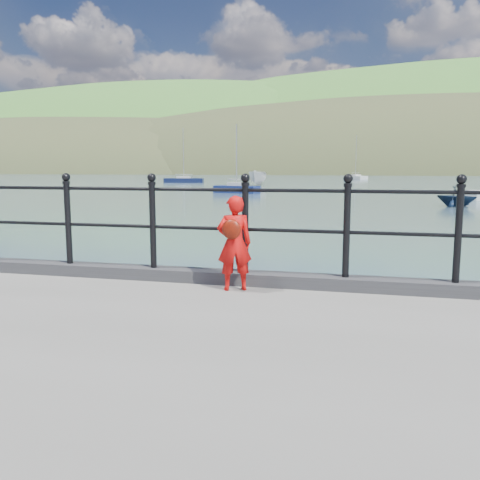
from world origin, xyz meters
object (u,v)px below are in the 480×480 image
(launch_white, at_px, (258,178))
(sailboat_left, at_px, (184,181))
(railing, at_px, (198,216))
(launch_navy, at_px, (456,196))
(child, at_px, (234,243))
(sailboat_port, at_px, (236,190))
(sailboat_deep, at_px, (355,178))

(launch_white, height_order, sailboat_left, sailboat_left)
(railing, xyz_separation_m, sailboat_left, (-25.96, 70.74, -1.49))
(sailboat_left, bearing_deg, launch_white, -46.02)
(railing, distance_m, launch_white, 61.73)
(launch_navy, distance_m, sailboat_left, 54.49)
(child, bearing_deg, launch_navy, -125.51)
(child, height_order, sailboat_left, sailboat_left)
(sailboat_left, xyz_separation_m, sailboat_port, (16.20, -30.03, 0.00))
(sailboat_left, distance_m, sailboat_deep, 39.41)
(railing, bearing_deg, sailboat_port, 103.48)
(launch_navy, distance_m, sailboat_deep, 72.91)
(child, bearing_deg, railing, -52.29)
(railing, distance_m, child, 0.69)
(child, relative_size, launch_white, 0.21)
(launch_navy, bearing_deg, sailboat_left, 71.00)
(child, bearing_deg, sailboat_left, -91.10)
(launch_white, xyz_separation_m, sailboat_port, (2.04, -19.87, -0.67))
(launch_navy, height_order, sailboat_left, sailboat_left)
(child, relative_size, sailboat_left, 0.13)
(child, bearing_deg, sailboat_deep, -111.31)
(launch_white, relative_size, sailboat_port, 0.79)
(railing, distance_m, sailboat_port, 41.90)
(launch_navy, bearing_deg, launch_white, 63.57)
(railing, relative_size, sailboat_port, 2.74)
(railing, height_order, sailboat_left, sailboat_left)
(launch_navy, bearing_deg, sailboat_port, 86.22)
(sailboat_left, height_order, sailboat_deep, sailboat_deep)
(child, relative_size, sailboat_deep, 0.12)
(launch_white, xyz_separation_m, sailboat_left, (-14.16, 10.16, -0.67))
(railing, xyz_separation_m, sailboat_port, (-9.76, 40.72, -1.48))
(railing, relative_size, launch_white, 3.46)
(launch_navy, relative_size, sailboat_deep, 0.27)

